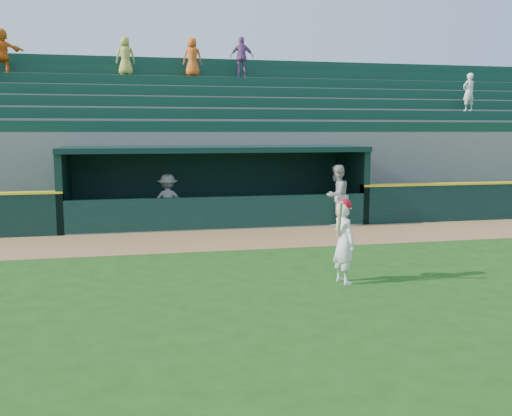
# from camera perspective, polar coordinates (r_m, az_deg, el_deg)

# --- Properties ---
(ground) EXTENTS (120.00, 120.00, 0.00)m
(ground) POSITION_cam_1_polar(r_m,az_deg,el_deg) (10.94, 1.79, -7.86)
(ground) COLOR #1C4812
(ground) RESTS_ON ground
(warning_track) EXTENTS (40.00, 3.00, 0.01)m
(warning_track) POSITION_cam_1_polar(r_m,az_deg,el_deg) (15.62, -2.57, -3.13)
(warning_track) COLOR olive
(warning_track) RESTS_ON ground
(dugout_player_front) EXTENTS (1.18, 1.14, 1.92)m
(dugout_player_front) POSITION_cam_1_polar(r_m,az_deg,el_deg) (17.84, 8.07, 1.25)
(dugout_player_front) COLOR #AAAAA4
(dugout_player_front) RESTS_ON ground
(dugout_player_inside) EXTENTS (1.11, 0.71, 1.64)m
(dugout_player_inside) POSITION_cam_1_polar(r_m,az_deg,el_deg) (17.61, -8.79, 0.70)
(dugout_player_inside) COLOR gray
(dugout_player_inside) RESTS_ON ground
(dugout) EXTENTS (9.40, 2.80, 2.46)m
(dugout) POSITION_cam_1_polar(r_m,az_deg,el_deg) (18.48, -4.21, 2.77)
(dugout) COLOR slate
(dugout) RESTS_ON ground
(stands) EXTENTS (34.50, 6.25, 7.55)m
(stands) POSITION_cam_1_polar(r_m,az_deg,el_deg) (22.95, -5.95, 6.30)
(stands) COLOR slate
(stands) RESTS_ON ground
(batter_at_plate) EXTENTS (0.53, 0.80, 1.67)m
(batter_at_plate) POSITION_cam_1_polar(r_m,az_deg,el_deg) (11.16, 8.78, -3.23)
(batter_at_plate) COLOR white
(batter_at_plate) RESTS_ON ground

